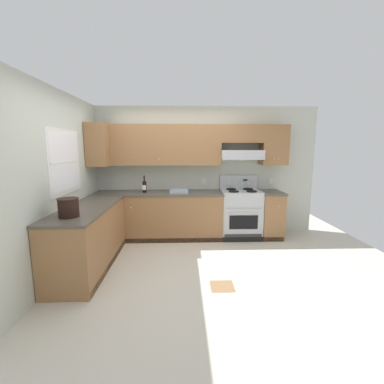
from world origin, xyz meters
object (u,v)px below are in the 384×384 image
at_px(stove, 240,213).
at_px(bucket, 68,207).
at_px(bowl, 179,192).
at_px(wine_bottle, 144,186).

bearing_deg(stove, bucket, -144.22).
xyz_separation_m(bowl, bucket, (-1.32, -1.71, 0.10)).
bearing_deg(bucket, bowl, 52.30).
bearing_deg(wine_bottle, bucket, -110.72).
bearing_deg(wine_bottle, stove, 1.37).
height_order(wine_bottle, bucket, wine_bottle).
xyz_separation_m(wine_bottle, bucket, (-0.67, -1.78, -0.01)).
relative_size(stove, bowl, 3.51).
bearing_deg(bucket, wine_bottle, 69.28).
height_order(wine_bottle, bowl, wine_bottle).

